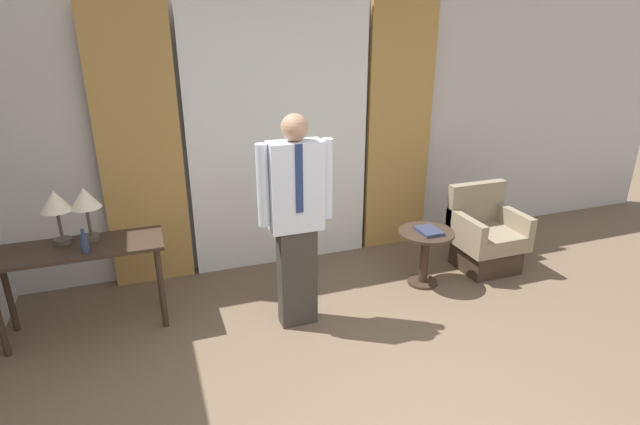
# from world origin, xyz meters

# --- Properties ---
(wall_back) EXTENTS (10.00, 0.06, 2.70)m
(wall_back) POSITION_xyz_m (0.00, 3.04, 1.35)
(wall_back) COLOR beige
(wall_back) RESTS_ON ground_plane
(curtain_sheer_center) EXTENTS (1.79, 0.06, 2.58)m
(curtain_sheer_center) POSITION_xyz_m (0.00, 2.91, 1.29)
(curtain_sheer_center) COLOR white
(curtain_sheer_center) RESTS_ON ground_plane
(curtain_drape_left) EXTENTS (0.72, 0.06, 2.58)m
(curtain_drape_left) POSITION_xyz_m (-1.29, 2.91, 1.29)
(curtain_drape_left) COLOR #B28442
(curtain_drape_left) RESTS_ON ground_plane
(curtain_drape_right) EXTENTS (0.72, 0.06, 2.58)m
(curtain_drape_right) POSITION_xyz_m (1.29, 2.91, 1.29)
(curtain_drape_right) COLOR #B28442
(curtain_drape_right) RESTS_ON ground_plane
(desk) EXTENTS (1.28, 0.47, 0.74)m
(desk) POSITION_xyz_m (-1.84, 2.22, 0.62)
(desk) COLOR #38281E
(desk) RESTS_ON ground_plane
(table_lamp_left) EXTENTS (0.23, 0.23, 0.43)m
(table_lamp_left) POSITION_xyz_m (-1.94, 2.32, 1.07)
(table_lamp_left) COLOR #4C4238
(table_lamp_left) RESTS_ON desk
(table_lamp_right) EXTENTS (0.23, 0.23, 0.43)m
(table_lamp_right) POSITION_xyz_m (-1.74, 2.32, 1.07)
(table_lamp_right) COLOR #4C4238
(table_lamp_right) RESTS_ON desk
(bottle_near_edge) EXTENTS (0.06, 0.06, 0.19)m
(bottle_near_edge) POSITION_xyz_m (-1.76, 2.08, 0.82)
(bottle_near_edge) COLOR #2D3851
(bottle_near_edge) RESTS_ON desk
(person) EXTENTS (0.60, 0.21, 1.75)m
(person) POSITION_xyz_m (-0.21, 1.74, 0.96)
(person) COLOR #38332D
(person) RESTS_ON ground_plane
(armchair) EXTENTS (0.63, 0.59, 0.84)m
(armchair) POSITION_xyz_m (1.88, 2.06, 0.32)
(armchair) COLOR #38281E
(armchair) RESTS_ON ground_plane
(side_table) EXTENTS (0.52, 0.52, 0.54)m
(side_table) POSITION_xyz_m (1.12, 1.96, 0.37)
(side_table) COLOR #38281E
(side_table) RESTS_ON ground_plane
(book) EXTENTS (0.19, 0.25, 0.03)m
(book) POSITION_xyz_m (1.13, 1.94, 0.56)
(book) COLOR #2D334C
(book) RESTS_ON side_table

